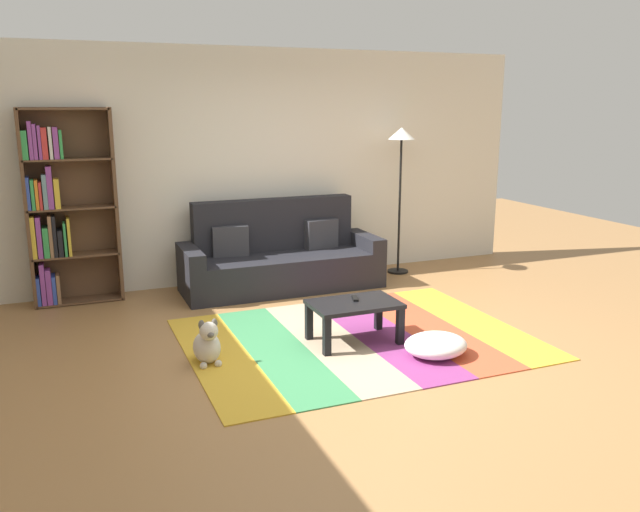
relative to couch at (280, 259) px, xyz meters
name	(u,v)px	position (x,y,z in m)	size (l,w,h in m)	color
ground_plane	(347,347)	(-0.07, -2.02, -0.34)	(14.00, 14.00, 0.00)	#9E7042
back_wall	(259,166)	(-0.07, 0.53, 1.01)	(6.80, 0.10, 2.70)	silver
rug	(357,339)	(0.09, -1.87, -0.33)	(3.01, 2.30, 0.01)	gold
couch	(280,259)	(0.00, 0.00, 0.00)	(2.26, 0.80, 1.00)	black
bookshelf	(60,210)	(-2.29, 0.28, 0.66)	(0.90, 0.28, 2.04)	brown
coffee_table	(354,309)	(0.03, -1.93, -0.03)	(0.78, 0.49, 0.36)	black
pouf	(436,345)	(0.52, -2.50, -0.23)	(0.54, 0.46, 0.19)	white
dog	(207,345)	(-1.28, -1.92, -0.18)	(0.22, 0.35, 0.40)	beige
standing_lamp	(401,152)	(1.59, 0.09, 1.16)	(0.32, 0.32, 1.79)	black
tv_remote	(355,298)	(0.07, -1.87, 0.05)	(0.04, 0.15, 0.02)	black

